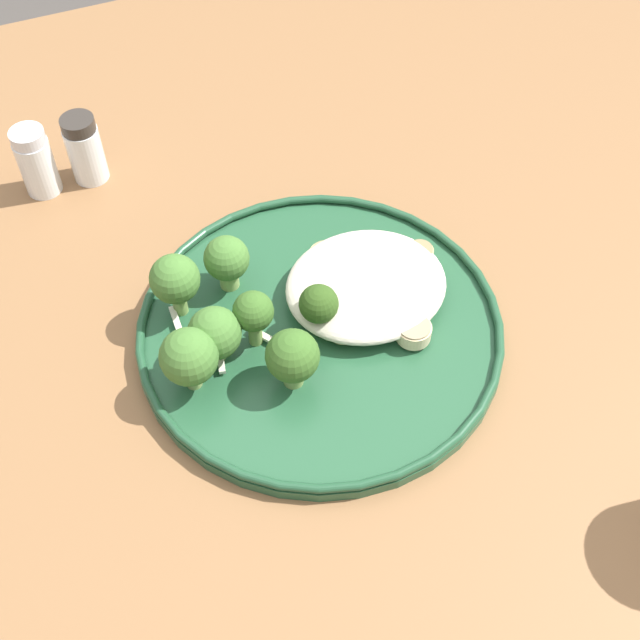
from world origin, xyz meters
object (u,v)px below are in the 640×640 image
Objects in this scene: seared_scallop_tiny_bay at (325,258)px; seared_scallop_large_seared at (418,252)px; seared_scallop_half_hidden at (344,324)px; seared_scallop_center_golden at (313,283)px; broccoli_floret_near_rim at (175,280)px; pepper_shaker at (85,149)px; seared_scallop_right_edge at (414,331)px; broccoli_floret_small_sprig at (292,357)px; broccoli_floret_split_head at (215,334)px; broccoli_floret_front_edge at (189,357)px; broccoli_floret_rear_charred at (319,305)px; broccoli_floret_left_leaning at (253,313)px; seared_scallop_rear_pale at (367,286)px; broccoli_floret_right_tilted at (227,260)px; seared_scallop_front_small at (364,309)px; salt_shaker at (36,162)px; dinner_plate at (320,329)px.

seared_scallop_large_seared is at bearing -17.86° from seared_scallop_tiny_bay.
seared_scallop_center_golden is (-0.01, 0.05, -0.00)m from seared_scallop_half_hidden.
broccoli_floret_near_rim is at bearing 168.05° from seared_scallop_center_golden.
pepper_shaker is at bearing 122.10° from seared_scallop_center_golden.
seared_scallop_half_hidden is at bearing 150.40° from seared_scallop_right_edge.
broccoli_floret_split_head is at bearing 137.82° from broccoli_floret_small_sprig.
broccoli_floret_rear_charred is at bearing 6.36° from broccoli_floret_front_edge.
seared_scallop_half_hidden is at bearing -15.43° from broccoli_floret_left_leaning.
broccoli_floret_left_leaning reaches higher than seared_scallop_rear_pale.
seared_scallop_rear_pale is 0.61× the size of broccoli_floret_front_edge.
broccoli_floret_split_head reaches higher than broccoli_floret_right_tilted.
seared_scallop_front_small is (-0.03, 0.04, -0.00)m from seared_scallop_right_edge.
broccoli_floret_small_sprig is 0.80× the size of salt_shaker.
broccoli_floret_right_tilted is 0.96× the size of broccoli_floret_split_head.
dinner_plate is 10.22× the size of seared_scallop_tiny_bay.
broccoli_floret_front_edge is at bearing -173.64° from broccoli_floret_rear_charred.
salt_shaker and pepper_shaker have the same top height.
broccoli_floret_left_leaning is 1.12× the size of broccoli_floret_rear_charred.
broccoli_floret_left_leaning is 0.80× the size of salt_shaker.
seared_scallop_rear_pale is 0.06m from broccoli_floret_rear_charred.
broccoli_floret_near_rim reaches higher than broccoli_floret_left_leaning.
broccoli_floret_left_leaning is at bearing 8.12° from broccoli_floret_split_head.
salt_shaker reaches higher than seared_scallop_front_small.
seared_scallop_right_edge is 1.18× the size of seared_scallop_center_golden.
seared_scallop_large_seared is 0.16m from broccoli_floret_left_leaning.
dinner_plate is 0.09m from broccoli_floret_right_tilted.
seared_scallop_rear_pale is at bearing -16.09° from broccoli_floret_near_rim.
seared_scallop_tiny_bay and seared_scallop_center_golden have the same top height.
broccoli_floret_front_edge is at bearing -173.06° from dinner_plate.
seared_scallop_front_small is 0.30m from pepper_shaker.
broccoli_floret_small_sprig reaches higher than seared_scallop_large_seared.
dinner_plate is at bearing 143.21° from seared_scallop_half_hidden.
seared_scallop_tiny_bay is at bearing -51.51° from pepper_shaker.
broccoli_floret_left_leaning reaches higher than broccoli_floret_rear_charred.
salt_shaker reaches higher than dinner_plate.
dinner_plate is 0.11m from seared_scallop_large_seared.
salt_shaker reaches higher than seared_scallop_center_golden.
pepper_shaker is (-0.17, 0.24, 0.01)m from seared_scallop_rear_pale.
broccoli_floret_right_tilted is 0.07m from broccoli_floret_split_head.
seared_scallop_half_hidden is 0.62× the size of broccoli_floret_rear_charred.
dinner_plate is at bearing -63.28° from pepper_shaker.
seared_scallop_half_hidden is 0.30m from pepper_shaker.
broccoli_floret_right_tilted is at bearing 166.97° from seared_scallop_large_seared.
broccoli_floret_rear_charred is at bearing -161.38° from seared_scallop_large_seared.
seared_scallop_right_edge reaches higher than dinner_plate.
seared_scallop_tiny_bay reaches higher than seared_scallop_front_small.
broccoli_floret_near_rim reaches higher than seared_scallop_center_golden.
broccoli_floret_left_leaning is 0.06m from broccoli_floret_front_edge.
seared_scallop_center_golden is at bearing 19.99° from broccoli_floret_split_head.
seared_scallop_half_hidden is 0.52× the size of broccoli_floret_front_edge.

